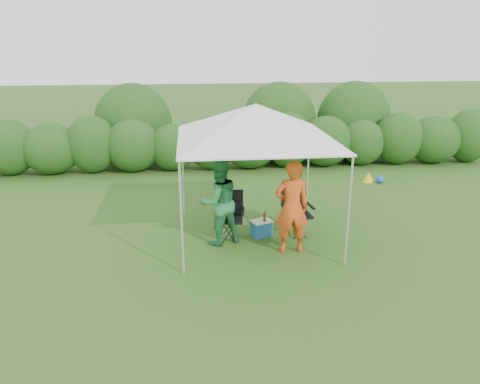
{
  "coord_description": "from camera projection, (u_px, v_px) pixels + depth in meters",
  "views": [
    {
      "loc": [
        -1.3,
        -8.62,
        4.07
      ],
      "look_at": [
        -0.32,
        0.4,
        1.05
      ],
      "focal_mm": 35.0,
      "sensor_mm": 36.0,
      "label": 1
    }
  ],
  "objects": [
    {
      "name": "woman",
      "position": [
        219.0,
        202.0,
        9.45
      ],
      "size": [
        1.06,
        0.94,
        1.8
      ],
      "primitive_type": "imported",
      "rotation": [
        0.0,
        0.0,
        3.5
      ],
      "color": "#287D44",
      "rests_on": "ground"
    },
    {
      "name": "chair_right",
      "position": [
        296.0,
        208.0,
        10.05
      ],
      "size": [
        0.68,
        0.63,
        1.01
      ],
      "rotation": [
        0.0,
        0.0,
        0.12
      ],
      "color": "black",
      "rests_on": "ground"
    },
    {
      "name": "man",
      "position": [
        292.0,
        207.0,
        9.04
      ],
      "size": [
        0.68,
        0.45,
        1.87
      ],
      "primitive_type": "imported",
      "rotation": [
        0.0,
        0.0,
        3.14
      ],
      "color": "#DE4E19",
      "rests_on": "ground"
    },
    {
      "name": "chair_left",
      "position": [
        230.0,
        212.0,
        9.83
      ],
      "size": [
        0.68,
        0.63,
        1.01
      ],
      "rotation": [
        0.0,
        0.0,
        -0.12
      ],
      "color": "black",
      "rests_on": "ground"
    },
    {
      "name": "bottle",
      "position": [
        265.0,
        216.0,
        9.88
      ],
      "size": [
        0.06,
        0.06,
        0.23
      ],
      "primitive_type": "cylinder",
      "color": "#592D0C",
      "rests_on": "cooler"
    },
    {
      "name": "cooler",
      "position": [
        261.0,
        228.0,
        10.01
      ],
      "size": [
        0.5,
        0.44,
        0.35
      ],
      "rotation": [
        0.0,
        0.0,
        0.39
      ],
      "color": "#216198",
      "rests_on": "ground"
    },
    {
      "name": "ground",
      "position": [
        258.0,
        246.0,
        9.55
      ],
      "size": [
        70.0,
        70.0,
        0.0
      ],
      "primitive_type": "plane",
      "color": "#365F1E"
    },
    {
      "name": "hedge",
      "position": [
        235.0,
        143.0,
        14.96
      ],
      "size": [
        17.64,
        1.53,
        1.8
      ],
      "color": "#245019",
      "rests_on": "ground"
    },
    {
      "name": "canopy",
      "position": [
        256.0,
        122.0,
        9.25
      ],
      "size": [
        3.1,
        3.1,
        2.83
      ],
      "color": "silver",
      "rests_on": "ground"
    },
    {
      "name": "lawn_toy",
      "position": [
        371.0,
        178.0,
        13.74
      ],
      "size": [
        0.56,
        0.46,
        0.28
      ],
      "color": "yellow",
      "rests_on": "ground"
    }
  ]
}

